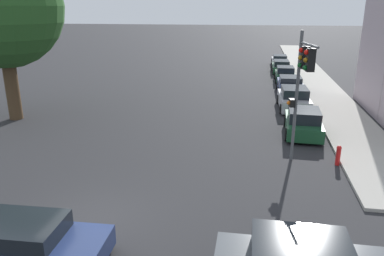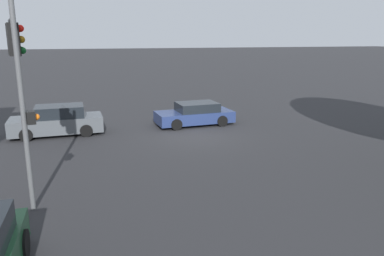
{
  "view_description": "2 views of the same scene",
  "coord_description": "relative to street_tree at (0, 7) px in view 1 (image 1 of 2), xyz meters",
  "views": [
    {
      "loc": [
        5.19,
        -10.07,
        6.71
      ],
      "look_at": [
        2.75,
        3.95,
        2.13
      ],
      "focal_mm": 35.0,
      "sensor_mm": 36.0,
      "label": 1
    },
    {
      "loc": [
        5.54,
        17.45,
        4.84
      ],
      "look_at": [
        0.98,
        2.74,
        1.09
      ],
      "focal_mm": 35.0,
      "sensor_mm": 36.0,
      "label": 2
    }
  ],
  "objects": [
    {
      "name": "parked_car_0",
      "position": [
        17.56,
        -0.13,
        -6.09
      ],
      "size": [
        2.08,
        4.09,
        1.46
      ],
      "rotation": [
        0.0,
        0.0,
        1.53
      ],
      "color": "#194728",
      "rests_on": "ground_plane"
    },
    {
      "name": "street_tree",
      "position": [
        0.0,
        0.0,
        0.0
      ],
      "size": [
        7.19,
        7.19,
        10.4
      ],
      "color": "#4C3823",
      "rests_on": "ground_plane"
    },
    {
      "name": "parked_car_1",
      "position": [
        17.51,
        5.48,
        -6.05
      ],
      "size": [
        2.1,
        4.51,
        1.54
      ],
      "rotation": [
        0.0,
        0.0,
        1.6
      ],
      "color": "#B7B7BC",
      "rests_on": "ground_plane"
    },
    {
      "name": "traffic_signal",
      "position": [
        16.76,
        -4.54,
        -2.72
      ],
      "size": [
        0.84,
        2.33,
        5.82
      ],
      "rotation": [
        0.0,
        0.0,
        3.32
      ],
      "color": "#515456",
      "rests_on": "ground_plane"
    },
    {
      "name": "crossing_car_1",
      "position": [
        8.97,
        -12.71,
        -6.17
      ],
      "size": [
        4.35,
        2.1,
        1.26
      ],
      "rotation": [
        0.0,
        0.0,
        0.04
      ],
      "color": "navy",
      "rests_on": "ground_plane"
    },
    {
      "name": "parked_car_3",
      "position": [
        17.54,
        15.81,
        -6.1
      ],
      "size": [
        1.83,
        4.0,
        1.44
      ],
      "rotation": [
        0.0,
        0.0,
        1.57
      ],
      "color": "#194728",
      "rests_on": "ground_plane"
    },
    {
      "name": "parked_car_4",
      "position": [
        17.43,
        20.9,
        -6.12
      ],
      "size": [
        1.89,
        4.72,
        1.36
      ],
      "rotation": [
        0.0,
        0.0,
        1.58
      ],
      "color": "#194728",
      "rests_on": "ground_plane"
    },
    {
      "name": "ground_plane",
      "position": [
        9.71,
        -10.47,
        -6.78
      ],
      "size": [
        300.0,
        300.0,
        0.0
      ],
      "primitive_type": "plane",
      "color": "#28282B"
    },
    {
      "name": "parked_car_2",
      "position": [
        17.64,
        10.83,
        -6.11
      ],
      "size": [
        2.05,
        4.12,
        1.37
      ],
      "rotation": [
        0.0,
        0.0,
        1.57
      ],
      "color": "navy",
      "rests_on": "ground_plane"
    },
    {
      "name": "parked_car_5",
      "position": [
        17.53,
        26.28,
        -6.16
      ],
      "size": [
        1.88,
        4.65,
        1.29
      ],
      "rotation": [
        0.0,
        0.0,
        1.57
      ],
      "color": "silver",
      "rests_on": "ground_plane"
    },
    {
      "name": "sidewalk_strip",
      "position": [
        20.46,
        21.73,
        -6.71
      ],
      "size": [
        3.29,
        60.0,
        0.14
      ],
      "color": "#ADA89E",
      "rests_on": "ground_plane"
    },
    {
      "name": "fire_hydrant",
      "position": [
        18.66,
        -4.21,
        -6.29
      ],
      "size": [
        0.22,
        0.22,
        0.92
      ],
      "color": "red",
      "rests_on": "ground_plane"
    }
  ]
}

